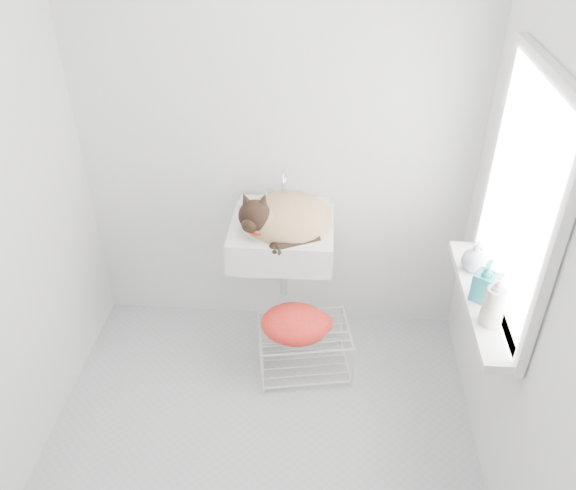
# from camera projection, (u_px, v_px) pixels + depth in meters

# --- Properties ---
(floor) EXTENTS (2.20, 2.00, 0.02)m
(floor) POSITION_uv_depth(u_px,v_px,m) (261.00, 439.00, 3.05)
(floor) COLOR #A6A9AC
(floor) RESTS_ON ground
(back_wall) EXTENTS (2.20, 0.02, 2.50)m
(back_wall) POSITION_uv_depth(u_px,v_px,m) (276.00, 135.00, 3.16)
(back_wall) COLOR silver
(back_wall) RESTS_ON ground
(right_wall) EXTENTS (0.02, 2.00, 2.50)m
(right_wall) POSITION_uv_depth(u_px,v_px,m) (536.00, 249.00, 2.27)
(right_wall) COLOR silver
(right_wall) RESTS_ON ground
(window_glass) EXTENTS (0.01, 0.80, 1.00)m
(window_glass) POSITION_uv_depth(u_px,v_px,m) (524.00, 201.00, 2.38)
(window_glass) COLOR white
(window_glass) RESTS_ON right_wall
(window_frame) EXTENTS (0.04, 0.90, 1.10)m
(window_frame) POSITION_uv_depth(u_px,v_px,m) (520.00, 201.00, 2.38)
(window_frame) COLOR white
(window_frame) RESTS_ON right_wall
(windowsill) EXTENTS (0.16, 0.88, 0.04)m
(windowsill) POSITION_uv_depth(u_px,v_px,m) (482.00, 299.00, 2.68)
(windowsill) COLOR white
(windowsill) RESTS_ON right_wall
(sink) EXTENTS (0.56, 0.49, 0.22)m
(sink) POSITION_uv_depth(u_px,v_px,m) (282.00, 224.00, 3.17)
(sink) COLOR white
(sink) RESTS_ON back_wall
(faucet) EXTENTS (0.20, 0.14, 0.20)m
(faucet) POSITION_uv_depth(u_px,v_px,m) (284.00, 185.00, 3.24)
(faucet) COLOR silver
(faucet) RESTS_ON sink
(cat) EXTENTS (0.54, 0.47, 0.31)m
(cat) POSITION_uv_depth(u_px,v_px,m) (284.00, 220.00, 3.13)
(cat) COLOR tan
(cat) RESTS_ON sink
(wire_rack) EXTENTS (0.55, 0.43, 0.30)m
(wire_rack) POSITION_uv_depth(u_px,v_px,m) (304.00, 348.00, 3.38)
(wire_rack) COLOR silver
(wire_rack) RESTS_ON floor
(towel) EXTENTS (0.39, 0.29, 0.16)m
(towel) POSITION_uv_depth(u_px,v_px,m) (295.00, 331.00, 3.24)
(towel) COLOR #F15125
(towel) RESTS_ON wire_rack
(bottle_a) EXTENTS (0.12, 0.12, 0.22)m
(bottle_a) POSITION_uv_depth(u_px,v_px,m) (489.00, 324.00, 2.52)
(bottle_a) COLOR beige
(bottle_a) RESTS_ON windowsill
(bottle_b) EXTENTS (0.13, 0.13, 0.20)m
(bottle_b) POSITION_uv_depth(u_px,v_px,m) (481.00, 299.00, 2.65)
(bottle_b) COLOR #1E717B
(bottle_b) RESTS_ON windowsill
(bottle_c) EXTENTS (0.17, 0.17, 0.16)m
(bottle_c) POSITION_uv_depth(u_px,v_px,m) (472.00, 269.00, 2.84)
(bottle_c) COLOR #A5ADBD
(bottle_c) RESTS_ON windowsill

